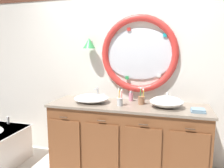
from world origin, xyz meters
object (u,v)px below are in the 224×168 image
sink_basin_right (166,102)px  folded_hand_towel (198,110)px  sink_basin_left (91,98)px  toothbrush_holder_right (141,100)px  soap_dispenser (131,96)px  toothbrush_holder_left (120,101)px

sink_basin_right → folded_hand_towel: size_ratio=2.56×
sink_basin_left → folded_hand_towel: bearing=-4.2°
sink_basin_left → toothbrush_holder_right: (0.64, 0.08, 0.00)m
sink_basin_left → folded_hand_towel: sink_basin_left is taller
sink_basin_left → sink_basin_right: bearing=0.0°
sink_basin_right → soap_dispenser: size_ratio=2.80×
toothbrush_holder_right → soap_dispenser: bearing=138.2°
sink_basin_left → soap_dispenser: soap_dispenser is taller
sink_basin_left → toothbrush_holder_left: 0.40m
toothbrush_holder_left → folded_hand_towel: 0.89m
sink_basin_right → toothbrush_holder_right: toothbrush_holder_right is taller
folded_hand_towel → sink_basin_left: bearing=175.8°
toothbrush_holder_left → soap_dispenser: bearing=73.5°
sink_basin_right → toothbrush_holder_left: (-0.55, -0.06, -0.01)m
sink_basin_right → toothbrush_holder_right: bearing=165.7°
toothbrush_holder_left → soap_dispenser: size_ratio=1.60×
sink_basin_left → toothbrush_holder_right: 0.64m
soap_dispenser → folded_hand_towel: size_ratio=0.92×
sink_basin_right → folded_hand_towel: (0.34, -0.10, -0.05)m
sink_basin_left → folded_hand_towel: (1.29, -0.10, -0.04)m
sink_basin_left → toothbrush_holder_right: bearing=7.0°
toothbrush_holder_left → sink_basin_left: bearing=171.4°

